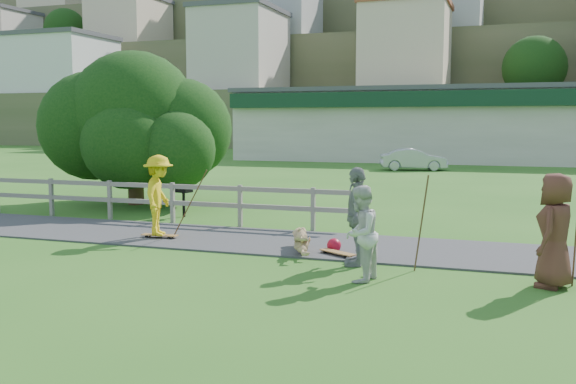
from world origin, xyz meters
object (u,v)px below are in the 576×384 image
Objects in this scene: spectator_c at (555,231)px; tree at (135,146)px; spectator_b at (357,216)px; bbq at (184,201)px; skater_fallen at (302,240)px; spectator_a at (360,234)px; car_silver at (413,159)px; skater_rider at (159,199)px.

tree is (-12.49, 7.13, 0.98)m from spectator_c.
spectator_b is 2.01× the size of bbq.
skater_fallen is at bearing -37.31° from tree.
spectator_b is (-0.33, 1.21, 0.11)m from spectator_a.
skater_fallen is 1.64m from spectator_b.
spectator_a is 8.67m from bbq.
spectator_b is at bearing -36.05° from tree.
bbq is (-6.48, 5.74, -0.36)m from spectator_a.
car_silver is at bearing 176.75° from spectator_b.
spectator_b reaches higher than skater_rider.
spectator_a is 1.76× the size of bbq.
spectator_b is at bearing -155.27° from spectator_a.
bbq is at bearing 153.59° from car_silver.
tree is 3.81m from bbq.
spectator_c is 2.02× the size of bbq.
spectator_c reaches higher than skater_fallen.
bbq is (2.87, -2.03, -1.46)m from tree.
skater_rider is 1.13× the size of spectator_a.
spectator_b is 0.28× the size of tree.
spectator_a is at bearing -69.73° from skater_fallen.
tree is at bearing -101.30° from spectator_c.
tree is at bearing 144.10° from car_silver.
spectator_b is at bearing 169.64° from car_silver.
spectator_c is at bearing 110.98° from spectator_a.
skater_fallen is 6.16m from bbq.
skater_rider is 6.80m from tree.
skater_rider is 0.50× the size of car_silver.
skater_fallen is at bearing 166.65° from car_silver.
spectator_a is at bearing -59.98° from spectator_c.
spectator_b is at bearing -24.94° from bbq.
bbq is (-1.16, 3.36, -0.47)m from skater_rider.
spectator_b reaches higher than car_silver.
skater_fallen is at bearing -86.41° from spectator_c.
spectator_c is 25.99m from car_silver.
skater_fallen is at bearing -126.66° from spectator_b.
bbq is at bearing -35.30° from tree.
bbq is at bearing -122.16° from spectator_a.
skater_rider is 5.84m from spectator_a.
bbq is (-6.15, 4.53, -0.48)m from spectator_b.
skater_rider is at bearing -104.74° from spectator_a.
skater_rider is at bearing -59.55° from bbq.
skater_rider is 0.98× the size of spectator_c.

